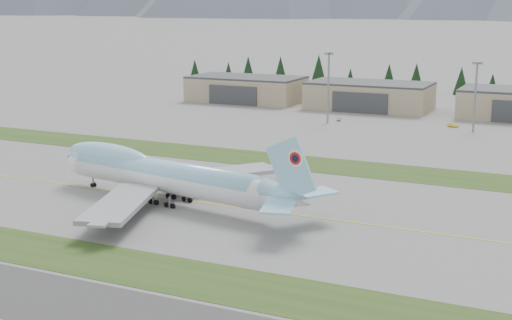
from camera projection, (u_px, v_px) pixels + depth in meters
The scene contains 11 objects.
ground at pixel (234, 207), 148.44m from camera, with size 7000.00×7000.00×0.00m, color slate.
grass_strip_near at pixel (128, 266), 114.84m from camera, with size 400.00×14.00×0.08m, color #274819.
grass_strip_far at pixel (311, 164), 188.23m from camera, with size 400.00×18.00×0.08m, color #274819.
taxiway_line_main at pixel (234, 207), 148.44m from camera, with size 400.00×0.40×0.02m, color yellow.
boeing_747_freighter at pixel (164, 175), 150.84m from camera, with size 68.17×57.69×17.87m.
hangar_left at pixel (246, 89), 308.88m from camera, with size 48.00×26.60×10.80m.
hangar_center at pixel (369, 96), 286.05m from camera, with size 48.00×26.60×10.80m.
floodlight_masts at pixel (488, 84), 228.67m from camera, with size 99.05×7.02×24.87m.
service_vehicle_a at pixel (339, 121), 258.10m from camera, with size 1.40×3.48×1.19m, color silver.
service_vehicle_b at pixel (453, 127), 244.73m from camera, with size 1.42×4.04×1.33m, color gold.
conifer_belt at pixel (441, 79), 334.06m from camera, with size 273.53×15.83×16.95m.
Camera 1 is at (64.80, -127.43, 41.39)m, focal length 50.00 mm.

